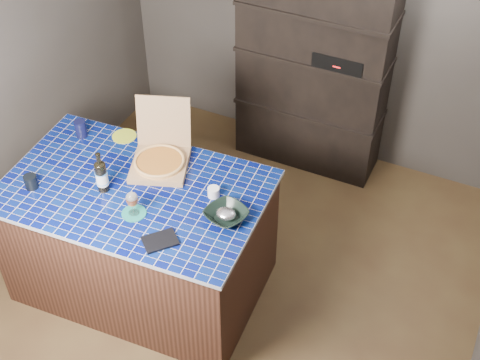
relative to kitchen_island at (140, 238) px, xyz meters
The scene contains 14 objects.
room 1.00m from the kitchen_island, 30.93° to the left, with size 3.50×3.50×3.50m.
shelving_unit 1.98m from the kitchen_island, 73.74° to the left, with size 1.20×0.41×1.80m.
kitchen_island is the anchor object (origin of this frame).
pizza_box 0.59m from the kitchen_island, 81.06° to the left, with size 0.49×0.54×0.40m.
mead_bottle 0.61m from the kitchen_island, 151.97° to the right, with size 0.08×0.08×0.30m.
teal_trivet 0.52m from the kitchen_island, 56.76° to the right, with size 0.15×0.15×0.01m, color #157165.
wine_glass 0.63m from the kitchen_island, 56.76° to the right, with size 0.07×0.07×0.17m.
tumbler 0.83m from the kitchen_island, 155.85° to the right, with size 0.08×0.08×0.09m, color black.
dvd_case 0.69m from the kitchen_island, 39.98° to the right, with size 0.14×0.20×0.02m, color black.
bowl 0.82m from the kitchen_island, ahead, with size 0.25×0.25×0.06m, color black.
foil_contents 0.83m from the kitchen_island, ahead, with size 0.13×0.11×0.06m, color silver.
white_jar 0.72m from the kitchen_island, 17.81° to the left, with size 0.08×0.08×0.07m, color white.
navy_cup 0.87m from the kitchen_island, 153.15° to the left, with size 0.08×0.08×0.13m, color black.
green_trivet 0.72m from the kitchen_island, 128.60° to the left, with size 0.17×0.17×0.01m, color #ADBE28.
Camera 1 is at (1.43, -2.88, 3.82)m, focal length 50.00 mm.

